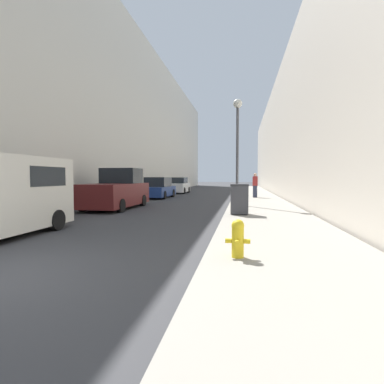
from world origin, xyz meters
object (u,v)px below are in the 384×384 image
(trash_bin, at_px, (240,199))
(parked_sedan_far, at_px, (178,186))
(pickup_truck, at_px, (116,191))
(lamppost, at_px, (237,135))
(parked_sedan_near, at_px, (158,189))
(fire_hydrant, at_px, (238,237))
(pedestrian_on_sidewalk, at_px, (255,185))

(trash_bin, bearing_deg, parked_sedan_far, 109.73)
(pickup_truck, relative_size, parked_sedan_far, 1.21)
(lamppost, height_order, parked_sedan_near, lamppost)
(fire_hydrant, height_order, pedestrian_on_sidewalk, pedestrian_on_sidewalk)
(pedestrian_on_sidewalk, bearing_deg, lamppost, -101.01)
(trash_bin, bearing_deg, pedestrian_on_sidewalk, 84.32)
(parked_sedan_far, bearing_deg, lamppost, -65.42)
(lamppost, relative_size, parked_sedan_far, 1.37)
(pickup_truck, xyz_separation_m, pedestrian_on_sidewalk, (7.52, 7.90, 0.14))
(fire_hydrant, bearing_deg, lamppost, 91.10)
(trash_bin, distance_m, pedestrian_on_sidewalk, 10.57)
(fire_hydrant, xyz_separation_m, pickup_truck, (-6.51, 9.27, 0.39))
(parked_sedan_near, bearing_deg, parked_sedan_far, 88.99)
(trash_bin, relative_size, parked_sedan_far, 0.30)
(trash_bin, xyz_separation_m, pedestrian_on_sidewalk, (1.05, 10.52, 0.28))
(trash_bin, height_order, parked_sedan_far, parked_sedan_far)
(fire_hydrant, distance_m, parked_sedan_far, 25.29)
(parked_sedan_near, bearing_deg, pickup_truck, -89.74)
(parked_sedan_far, height_order, pedestrian_on_sidewalk, pedestrian_on_sidewalk)
(parked_sedan_near, distance_m, parked_sedan_far, 7.07)
(pedestrian_on_sidewalk, bearing_deg, pickup_truck, -133.60)
(fire_hydrant, bearing_deg, parked_sedan_near, 110.62)
(fire_hydrant, distance_m, pedestrian_on_sidewalk, 17.20)
(pickup_truck, height_order, parked_sedan_near, pickup_truck)
(lamppost, bearing_deg, parked_sedan_near, 134.22)
(lamppost, bearing_deg, pickup_truck, -165.62)
(pickup_truck, bearing_deg, fire_hydrant, -54.92)
(fire_hydrant, bearing_deg, parked_sedan_far, 104.71)
(parked_sedan_near, bearing_deg, pedestrian_on_sidewalk, -1.72)
(trash_bin, bearing_deg, parked_sedan_near, 121.22)
(fire_hydrant, xyz_separation_m, parked_sedan_far, (-6.42, 24.46, 0.24))
(trash_bin, relative_size, pickup_truck, 0.25)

